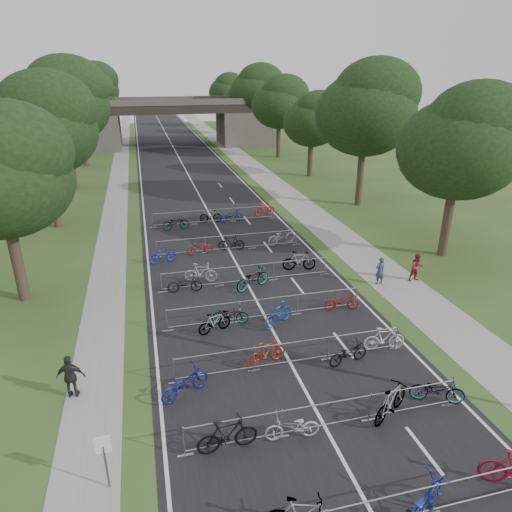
{
  "coord_description": "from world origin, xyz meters",
  "views": [
    {
      "loc": [
        -5.11,
        -7.18,
        10.95
      ],
      "look_at": [
        0.8,
        16.08,
        1.1
      ],
      "focal_mm": 32.0,
      "sensor_mm": 36.0,
      "label": 1
    }
  ],
  "objects_px": {
    "park_sign": "(104,453)",
    "bike_2": "(422,502)",
    "overpass_bridge": "(171,122)",
    "pedestrian_b": "(417,268)",
    "pedestrian_a": "(380,271)",
    "pedestrian_c": "(71,377)"
  },
  "relations": [
    {
      "from": "park_sign",
      "to": "bike_2",
      "type": "height_order",
      "value": "park_sign"
    },
    {
      "from": "bike_2",
      "to": "pedestrian_a",
      "type": "bearing_deg",
      "value": -53.46
    },
    {
      "from": "park_sign",
      "to": "pedestrian_b",
      "type": "bearing_deg",
      "value": 31.94
    },
    {
      "from": "pedestrian_b",
      "to": "overpass_bridge",
      "type": "bearing_deg",
      "value": 96.92
    },
    {
      "from": "park_sign",
      "to": "pedestrian_c",
      "type": "distance_m",
      "value": 4.59
    },
    {
      "from": "park_sign",
      "to": "overpass_bridge",
      "type": "bearing_deg",
      "value": 83.74
    },
    {
      "from": "park_sign",
      "to": "pedestrian_a",
      "type": "distance_m",
      "value": 17.12
    },
    {
      "from": "bike_2",
      "to": "pedestrian_c",
      "type": "distance_m",
      "value": 11.92
    },
    {
      "from": "overpass_bridge",
      "to": "bike_2",
      "type": "xyz_separation_m",
      "value": [
        1.17,
        -65.0,
        -2.97
      ]
    },
    {
      "from": "park_sign",
      "to": "bike_2",
      "type": "bearing_deg",
      "value": -20.65
    },
    {
      "from": "pedestrian_b",
      "to": "pedestrian_c",
      "type": "height_order",
      "value": "pedestrian_c"
    },
    {
      "from": "bike_2",
      "to": "pedestrian_c",
      "type": "height_order",
      "value": "pedestrian_c"
    },
    {
      "from": "pedestrian_a",
      "to": "pedestrian_b",
      "type": "distance_m",
      "value": 2.19
    },
    {
      "from": "pedestrian_b",
      "to": "pedestrian_a",
      "type": "bearing_deg",
      "value": 173.52
    },
    {
      "from": "overpass_bridge",
      "to": "pedestrian_b",
      "type": "bearing_deg",
      "value": -79.97
    },
    {
      "from": "bike_2",
      "to": "park_sign",
      "type": "bearing_deg",
      "value": 39.91
    },
    {
      "from": "pedestrian_a",
      "to": "pedestrian_b",
      "type": "xyz_separation_m",
      "value": [
        2.19,
        -0.13,
        0.02
      ]
    },
    {
      "from": "overpass_bridge",
      "to": "pedestrian_c",
      "type": "bearing_deg",
      "value": -98.1
    },
    {
      "from": "pedestrian_c",
      "to": "overpass_bridge",
      "type": "bearing_deg",
      "value": -89.93
    },
    {
      "from": "pedestrian_a",
      "to": "pedestrian_c",
      "type": "distance_m",
      "value": 16.26
    },
    {
      "from": "overpass_bridge",
      "to": "park_sign",
      "type": "bearing_deg",
      "value": -96.26
    },
    {
      "from": "park_sign",
      "to": "pedestrian_a",
      "type": "height_order",
      "value": "park_sign"
    }
  ]
}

